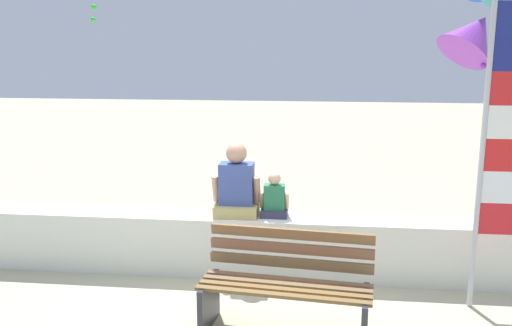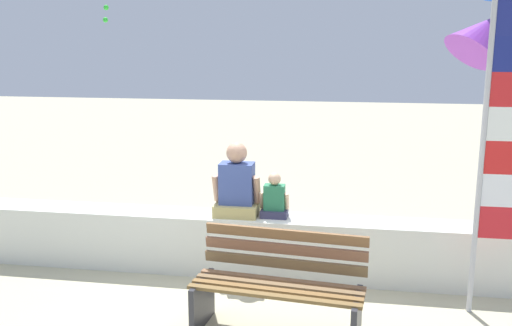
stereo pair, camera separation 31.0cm
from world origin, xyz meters
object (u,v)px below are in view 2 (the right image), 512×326
Objects in this scene: person_adult at (237,187)px; flag_banner at (498,139)px; kite_purple at (483,35)px; park_bench at (279,288)px; person_child at (274,199)px.

flag_banner is (2.52, -0.60, 0.70)m from person_adult.
kite_purple reaches higher than person_adult.
park_bench is 4.01m from kite_purple.
flag_banner is at bearing -13.37° from person_adult.
person_adult is at bearing 116.13° from park_bench.
park_bench is at bearing -160.07° from flag_banner.
kite_purple is at bearing 51.12° from park_bench.
kite_purple is (0.20, 1.91, 0.94)m from flag_banner.
flag_banner is (2.10, -0.60, 0.82)m from person_child.
flag_banner is 2.14m from kite_purple.
kite_purple is at bearing 83.95° from flag_banner.
flag_banner reaches higher than park_bench.
person_child is at bearing 99.43° from park_bench.
kite_purple is at bearing 25.71° from person_adult.
park_bench is at bearing -63.87° from person_adult.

